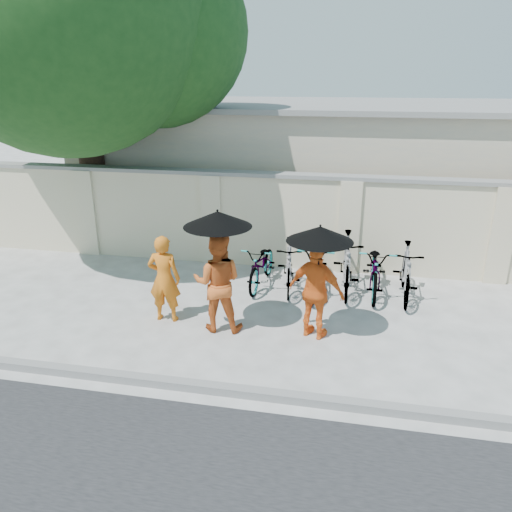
# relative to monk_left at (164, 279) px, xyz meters

# --- Properties ---
(ground) EXTENTS (80.00, 80.00, 0.00)m
(ground) POSITION_rel_monk_left_xyz_m (1.02, -0.20, -0.77)
(ground) COLOR silver
(kerb) EXTENTS (40.00, 0.16, 0.12)m
(kerb) POSITION_rel_monk_left_xyz_m (1.02, -1.90, -0.71)
(kerb) COLOR gray
(kerb) RESTS_ON ground
(compound_wall) EXTENTS (20.00, 0.30, 2.00)m
(compound_wall) POSITION_rel_monk_left_xyz_m (2.02, 3.00, 0.23)
(compound_wall) COLOR beige
(compound_wall) RESTS_ON ground
(building_behind) EXTENTS (14.00, 6.00, 3.20)m
(building_behind) POSITION_rel_monk_left_xyz_m (3.02, 6.80, 0.83)
(building_behind) COLOR #C2B396
(building_behind) RESTS_ON ground
(shade_tree) EXTENTS (6.70, 6.20, 8.20)m
(shade_tree) POSITION_rel_monk_left_xyz_m (-2.64, 2.77, 4.33)
(shade_tree) COLOR #3A261B
(shade_tree) RESTS_ON ground
(monk_left) EXTENTS (0.57, 0.39, 1.54)m
(monk_left) POSITION_rel_monk_left_xyz_m (0.00, 0.00, 0.00)
(monk_left) COLOR orange
(monk_left) RESTS_ON ground
(monk_center) EXTENTS (0.88, 0.72, 1.68)m
(monk_center) POSITION_rel_monk_left_xyz_m (0.98, -0.14, 0.07)
(monk_center) COLOR #CA5A21
(monk_center) RESTS_ON ground
(parasol_center) EXTENTS (1.08, 1.08, 1.11)m
(parasol_center) POSITION_rel_monk_left_xyz_m (1.03, -0.22, 1.17)
(parasol_center) COLOR black
(parasol_center) RESTS_ON ground
(monk_right) EXTENTS (1.02, 0.72, 1.61)m
(monk_right) POSITION_rel_monk_left_xyz_m (2.59, -0.10, 0.03)
(monk_right) COLOR orange
(monk_right) RESTS_ON ground
(parasol_right) EXTENTS (1.03, 1.03, 0.99)m
(parasol_right) POSITION_rel_monk_left_xyz_m (2.61, -0.18, 1.02)
(parasol_right) COLOR black
(parasol_right) RESTS_ON ground
(bike_0) EXTENTS (0.72, 1.73, 0.89)m
(bike_0) POSITION_rel_monk_left_xyz_m (1.36, 1.80, -0.33)
(bike_0) COLOR slate
(bike_0) RESTS_ON ground
(bike_1) EXTENTS (0.67, 1.71, 1.00)m
(bike_1) POSITION_rel_monk_left_xyz_m (1.92, 1.70, -0.27)
(bike_1) COLOR slate
(bike_1) RESTS_ON ground
(bike_2) EXTENTS (0.71, 1.96, 1.03)m
(bike_2) POSITION_rel_monk_left_xyz_m (2.48, 1.74, -0.26)
(bike_2) COLOR slate
(bike_2) RESTS_ON ground
(bike_3) EXTENTS (0.62, 1.94, 1.15)m
(bike_3) POSITION_rel_monk_left_xyz_m (3.03, 1.85, -0.19)
(bike_3) COLOR slate
(bike_3) RESTS_ON ground
(bike_4) EXTENTS (0.69, 1.90, 1.00)m
(bike_4) POSITION_rel_monk_left_xyz_m (3.59, 1.88, -0.27)
(bike_4) COLOR slate
(bike_4) RESTS_ON ground
(bike_5) EXTENTS (0.55, 1.76, 1.05)m
(bike_5) POSITION_rel_monk_left_xyz_m (4.15, 1.73, -0.24)
(bike_5) COLOR slate
(bike_5) RESTS_ON ground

